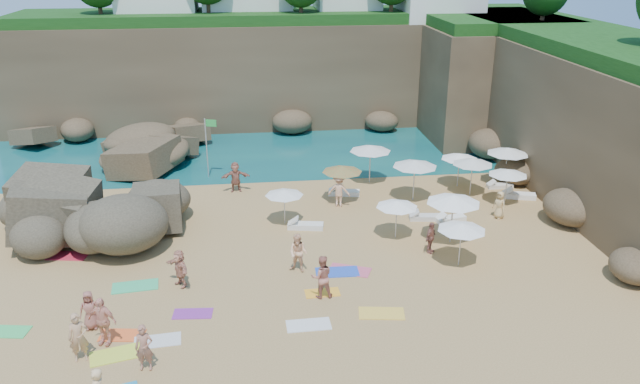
{
  "coord_description": "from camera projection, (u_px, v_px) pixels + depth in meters",
  "views": [
    {
      "loc": [
        -1.56,
        -26.0,
        13.6
      ],
      "look_at": [
        2.0,
        3.0,
        2.0
      ],
      "focal_mm": 35.0,
      "sensor_mm": 36.0,
      "label": 1
    }
  ],
  "objects": [
    {
      "name": "cliff_corner",
      "position": [
        486.0,
        79.0,
        48.08
      ],
      "size": [
        10.0,
        12.0,
        8.0
      ],
      "primitive_type": "cube",
      "color": "brown",
      "rests_on": "ground"
    },
    {
      "name": "cliff_right",
      "position": [
        592.0,
        118.0,
        37.24
      ],
      "size": [
        8.0,
        30.0,
        8.0
      ],
      "primitive_type": "cube",
      "color": "brown",
      "rests_on": "ground"
    },
    {
      "name": "towel_9",
      "position": [
        350.0,
        270.0,
        27.96
      ],
      "size": [
        2.07,
        1.59,
        0.03
      ],
      "primitive_type": "cube",
      "rotation": [
        0.0,
        0.0,
        -0.41
      ],
      "color": "#CD4F6A",
      "rests_on": "ground"
    },
    {
      "name": "parasol_11",
      "position": [
        462.0,
        227.0,
        27.8
      ],
      "size": [
        2.19,
        2.19,
        2.07
      ],
      "color": "silver",
      "rests_on": "ground"
    },
    {
      "name": "cliff_back",
      "position": [
        287.0,
        71.0,
        50.99
      ],
      "size": [
        44.0,
        8.0,
        8.0
      ],
      "primitive_type": "cube",
      "color": "brown",
      "rests_on": "ground"
    },
    {
      "name": "rock_promontory",
      "position": [
        109.0,
        158.0,
        42.69
      ],
      "size": [
        12.0,
        7.0,
        2.0
      ],
      "primitive_type": null,
      "color": "brown",
      "rests_on": "ground"
    },
    {
      "name": "ground",
      "position": [
        285.0,
        257.0,
        29.18
      ],
      "size": [
        120.0,
        120.0,
        0.0
      ],
      "primitive_type": "plane",
      "color": "tan",
      "rests_on": "ground"
    },
    {
      "name": "lounger_1",
      "position": [
        425.0,
        217.0,
        33.1
      ],
      "size": [
        1.74,
        0.76,
        0.26
      ],
      "primitive_type": "cube",
      "rotation": [
        0.0,
        0.0,
        -0.12
      ],
      "color": "silver",
      "rests_on": "ground"
    },
    {
      "name": "parasol_9",
      "position": [
        284.0,
        192.0,
        32.09
      ],
      "size": [
        2.0,
        2.0,
        1.89
      ],
      "color": "silver",
      "rests_on": "ground"
    },
    {
      "name": "seawater",
      "position": [
        262.0,
        105.0,
        56.85
      ],
      "size": [
        120.0,
        120.0,
        0.0
      ],
      "primitive_type": "plane",
      "color": "#0C4751",
      "rests_on": "ground"
    },
    {
      "name": "parasol_8",
      "position": [
        454.0,
        199.0,
        29.83
      ],
      "size": [
        2.63,
        2.63,
        2.48
      ],
      "color": "silver",
      "rests_on": "ground"
    },
    {
      "name": "flag_pole",
      "position": [
        208.0,
        140.0,
        38.37
      ],
      "size": [
        0.73,
        0.24,
        3.79
      ],
      "color": "silver",
      "rests_on": "ground"
    },
    {
      "name": "person_stand_0",
      "position": [
        78.0,
        337.0,
        21.62
      ],
      "size": [
        0.76,
        0.59,
        1.85
      ],
      "primitive_type": "imported",
      "rotation": [
        0.0,
        0.0,
        0.23
      ],
      "color": "tan",
      "rests_on": "ground"
    },
    {
      "name": "person_lie_4",
      "position": [
        146.0,
        364.0,
        21.38
      ],
      "size": [
        0.77,
        1.76,
        0.41
      ],
      "primitive_type": "imported",
      "rotation": [
        0.0,
        0.0,
        -0.09
      ],
      "color": "#A16750",
      "rests_on": "ground"
    },
    {
      "name": "lounger_5",
      "position": [
        451.0,
        219.0,
        32.92
      ],
      "size": [
        1.71,
        0.87,
        0.25
      ],
      "primitive_type": "cube",
      "rotation": [
        0.0,
        0.0,
        0.21
      ],
      "color": "white",
      "rests_on": "ground"
    },
    {
      "name": "towel_3",
      "position": [
        7.0,
        332.0,
        23.52
      ],
      "size": [
        1.77,
        1.08,
        0.03
      ],
      "primitive_type": "cube",
      "rotation": [
        0.0,
        0.0,
        -0.16
      ],
      "color": "#37C35F",
      "rests_on": "ground"
    },
    {
      "name": "towel_7",
      "position": [
        68.0,
        256.0,
        29.25
      ],
      "size": [
        1.95,
        1.21,
        0.03
      ],
      "primitive_type": "cube",
      "rotation": [
        0.0,
        0.0,
        -0.18
      ],
      "color": "red",
      "rests_on": "ground"
    },
    {
      "name": "lounger_2",
      "position": [
        500.0,
        186.0,
        37.47
      ],
      "size": [
        1.55,
        0.54,
        0.24
      ],
      "primitive_type": "cube",
      "rotation": [
        0.0,
        0.0,
        0.02
      ],
      "color": "white",
      "rests_on": "ground"
    },
    {
      "name": "person_stand_1",
      "position": [
        322.0,
        277.0,
        25.54
      ],
      "size": [
        0.95,
        0.76,
        1.88
      ],
      "primitive_type": "imported",
      "rotation": [
        0.0,
        0.0,
        3.19
      ],
      "color": "#BD705E",
      "rests_on": "ground"
    },
    {
      "name": "towel_2",
      "position": [
        122.0,
        335.0,
        23.31
      ],
      "size": [
        1.74,
        1.04,
        0.03
      ],
      "primitive_type": "cube",
      "rotation": [
        0.0,
        0.0,
        -0.14
      ],
      "color": "#FF6128",
      "rests_on": "ground"
    },
    {
      "name": "parasol_4",
      "position": [
        508.0,
        151.0,
        37.21
      ],
      "size": [
        2.49,
        2.49,
        2.35
      ],
      "color": "silver",
      "rests_on": "ground"
    },
    {
      "name": "person_stand_2",
      "position": [
        339.0,
        190.0,
        34.53
      ],
      "size": [
        1.33,
        0.9,
        1.9
      ],
      "primitive_type": "imported",
      "rotation": [
        0.0,
        0.0,
        2.79
      ],
      "color": "#EEB087",
      "rests_on": "ground"
    },
    {
      "name": "lounger_3",
      "position": [
        306.0,
        226.0,
        32.07
      ],
      "size": [
        1.9,
        0.93,
        0.28
      ],
      "primitive_type": "cube",
      "rotation": [
        0.0,
        0.0,
        -0.18
      ],
      "color": "silver",
      "rests_on": "ground"
    },
    {
      "name": "person_stand_4",
      "position": [
        499.0,
        205.0,
        33.08
      ],
      "size": [
        0.72,
        0.84,
        1.52
      ],
      "primitive_type": "imported",
      "rotation": [
        0.0,
        0.0,
        -1.06
      ],
      "color": "tan",
      "rests_on": "ground"
    },
    {
      "name": "parasol_6",
      "position": [
        342.0,
        169.0,
        34.76
      ],
      "size": [
        2.27,
        2.27,
        2.15
      ],
      "color": "silver",
      "rests_on": "ground"
    },
    {
      "name": "parasol_3",
      "position": [
        473.0,
        161.0,
        35.79
      ],
      "size": [
        2.34,
        2.34,
        2.21
      ],
      "color": "silver",
      "rests_on": "ground"
    },
    {
      "name": "parasol_1",
      "position": [
        370.0,
        148.0,
        37.59
      ],
      "size": [
        2.52,
        2.52,
        2.39
      ],
      "color": "silver",
      "rests_on": "ground"
    },
    {
      "name": "marina_masts",
      "position": [
        70.0,
        77.0,
        53.88
      ],
      "size": [
        3.1,
        0.1,
        6.0
      ],
      "color": "white",
      "rests_on": "ground"
    },
    {
      "name": "person_lie_3",
      "position": [
        181.0,
        281.0,
        26.63
      ],
      "size": [
        2.24,
        2.21,
        0.44
      ],
      "primitive_type": "imported",
      "rotation": [
        0.0,
        0.0,
        -0.96
      ],
      "color": "tan",
      "rests_on": "ground"
    },
    {
      "name": "person_stand_3",
      "position": [
        431.0,
        238.0,
        29.32
      ],
      "size": [
        0.89,
        0.94,
        1.56
      ],
      "primitive_type": "imported",
      "rotation": [
        0.0,
        0.0,
        0.85
      ],
      "color": "brown",
      "rests_on": "ground"
    },
    {
      "name": "towel_13",
      "position": [
        309.0,
        325.0,
        23.93
      ],
      "size": [
        1.72,
        0.89,
        0.03
      ],
      "primitive_type": "cube",
      "rotation": [
        0.0,
        0.0,
        0.02
      ],
      "color": "silver",
      "rests_on": "ground"
    },
    {
      "name": "person_lie_5",
      "position": [
        298.0,
        265.0,
        27.76
      ],
      "size": [
        1.62,
        1.98,
        0.67
      ],
      "primitive_type": "imported",
      "rotation": [
        0.0,
        0.0,
        -0.5
      ],
      "color": "#F9BC8D",
      "rests_on": "ground"
    },
    {
      "name": "parasol_2",
      "position": [
        460.0,
        156.0,
        37.06
      ],
      "size": [
        2.2,
        2.2,
        2.08
      ],
      "color": "silver",
      "rests_on": "ground"
    },
    {
      "name": "parasol_0",
      "position": [
        415.0,
        163.0,
        34.95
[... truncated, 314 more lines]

